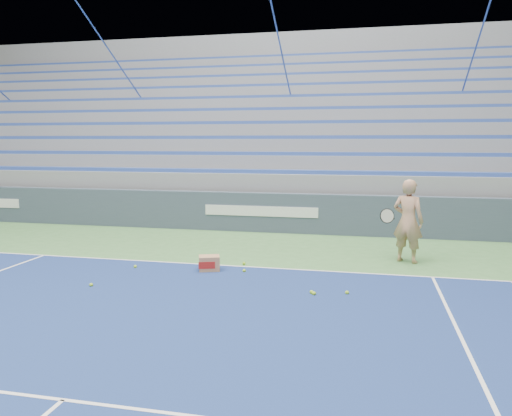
{
  "coord_description": "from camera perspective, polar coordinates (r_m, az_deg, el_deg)",
  "views": [
    {
      "loc": [
        2.86,
        2.31,
        2.55
      ],
      "look_at": [
        0.62,
        12.38,
        1.15
      ],
      "focal_mm": 35.0,
      "sensor_mm": 36.0,
      "label": 1
    }
  ],
  "objects": [
    {
      "name": "tennis_ball_1",
      "position": [
        8.43,
        6.65,
        -9.69
      ],
      "size": [
        0.07,
        0.07,
        0.07
      ],
      "primitive_type": "sphere",
      "color": "#A2D22B",
      "rests_on": "ground"
    },
    {
      "name": "ball_box",
      "position": [
        9.9,
        -5.37,
        -6.33
      ],
      "size": [
        0.48,
        0.42,
        0.3
      ],
      "color": "#AB7953",
      "rests_on": "ground"
    },
    {
      "name": "sponsor_barrier",
      "position": [
        14.01,
        0.67,
        -0.48
      ],
      "size": [
        30.0,
        0.32,
        1.1
      ],
      "color": "#384556",
      "rests_on": "ground"
    },
    {
      "name": "tennis_player",
      "position": [
        10.9,
        16.96,
        -1.42
      ],
      "size": [
        0.98,
        0.94,
        1.76
      ],
      "color": "tan",
      "rests_on": "ground"
    },
    {
      "name": "tennis_ball_3",
      "position": [
        8.56,
        10.36,
        -9.5
      ],
      "size": [
        0.07,
        0.07,
        0.07
      ],
      "primitive_type": "sphere",
      "color": "#A2D22B",
      "rests_on": "ground"
    },
    {
      "name": "tennis_ball_4",
      "position": [
        10.35,
        -1.38,
        -6.35
      ],
      "size": [
        0.07,
        0.07,
        0.07
      ],
      "primitive_type": "sphere",
      "color": "#A2D22B",
      "rests_on": "ground"
    },
    {
      "name": "tennis_ball_5",
      "position": [
        9.78,
        -1.35,
        -7.17
      ],
      "size": [
        0.07,
        0.07,
        0.07
      ],
      "primitive_type": "sphere",
      "color": "#A2D22B",
      "rests_on": "ground"
    },
    {
      "name": "tennis_ball_0",
      "position": [
        8.5,
        6.37,
        -9.54
      ],
      "size": [
        0.07,
        0.07,
        0.07
      ],
      "primitive_type": "sphere",
      "color": "#A2D22B",
      "rests_on": "ground"
    },
    {
      "name": "tennis_ball_6",
      "position": [
        10.37,
        -13.64,
        -6.53
      ],
      "size": [
        0.07,
        0.07,
        0.07
      ],
      "primitive_type": "sphere",
      "color": "#A2D22B",
      "rests_on": "ground"
    },
    {
      "name": "tennis_ball_2",
      "position": [
        9.31,
        -18.32,
        -8.35
      ],
      "size": [
        0.07,
        0.07,
        0.07
      ],
      "primitive_type": "sphere",
      "color": "#A2D22B",
      "rests_on": "ground"
    },
    {
      "name": "bleachers",
      "position": [
        19.5,
        4.15,
        7.13
      ],
      "size": [
        31.0,
        9.15,
        7.3
      ],
      "color": "gray",
      "rests_on": "ground"
    }
  ]
}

